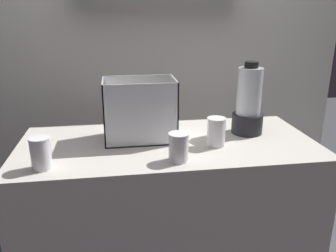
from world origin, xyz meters
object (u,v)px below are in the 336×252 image
blender_pitcher (248,104)px  juice_cup_beet_middle (216,133)px  juice_cup_carrot_left (179,148)px  carrot_display_bin (138,120)px  juice_cup_beet_far_left (41,156)px

blender_pitcher → juice_cup_beet_middle: (-0.20, -0.15, -0.09)m
blender_pitcher → juice_cup_carrot_left: size_ratio=3.00×
juice_cup_carrot_left → carrot_display_bin: bearing=117.0°
juice_cup_beet_far_left → juice_cup_beet_middle: bearing=10.3°
juice_cup_carrot_left → juice_cup_beet_middle: (0.20, 0.14, 0.01)m
carrot_display_bin → blender_pitcher: size_ratio=0.93×
blender_pitcher → juice_cup_beet_middle: bearing=-144.6°
juice_cup_beet_far_left → carrot_display_bin: bearing=34.5°
juice_cup_beet_far_left → juice_cup_beet_middle: (0.75, 0.14, 0.01)m
carrot_display_bin → blender_pitcher: bearing=0.5°
juice_cup_beet_middle → juice_cup_beet_far_left: bearing=-169.7°
juice_cup_beet_far_left → juice_cup_carrot_left: bearing=-0.7°
juice_cup_carrot_left → juice_cup_beet_middle: size_ratio=0.91×
carrot_display_bin → juice_cup_beet_middle: bearing=-22.2°
blender_pitcher → carrot_display_bin: bearing=-179.5°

